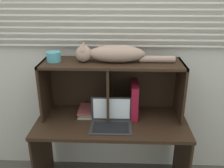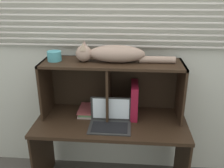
{
  "view_description": "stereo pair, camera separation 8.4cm",
  "coord_description": "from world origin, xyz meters",
  "px_view_note": "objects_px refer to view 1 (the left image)",
  "views": [
    {
      "loc": [
        0.08,
        -1.71,
        1.83
      ],
      "look_at": [
        0.0,
        0.32,
        1.02
      ],
      "focal_mm": 40.13,
      "sensor_mm": 36.0,
      "label": 1
    },
    {
      "loc": [
        0.16,
        -1.71,
        1.83
      ],
      "look_at": [
        0.0,
        0.32,
        1.02
      ],
      "focal_mm": 40.13,
      "sensor_mm": 36.0,
      "label": 2
    }
  ],
  "objects_px": {
    "cat": "(113,54)",
    "binder_upright": "(134,100)",
    "book_stack": "(90,111)",
    "laptop": "(111,120)",
    "small_basket": "(54,57)"
  },
  "relations": [
    {
      "from": "binder_upright",
      "to": "book_stack",
      "type": "xyz_separation_m",
      "value": [
        -0.4,
        0.01,
        -0.13
      ]
    },
    {
      "from": "cat",
      "to": "binder_upright",
      "type": "bearing_deg",
      "value": -0.0
    },
    {
      "from": "laptop",
      "to": "small_basket",
      "type": "xyz_separation_m",
      "value": [
        -0.5,
        0.19,
        0.5
      ]
    },
    {
      "from": "cat",
      "to": "laptop",
      "type": "relative_size",
      "value": 2.38
    },
    {
      "from": "cat",
      "to": "laptop",
      "type": "height_order",
      "value": "cat"
    },
    {
      "from": "laptop",
      "to": "small_basket",
      "type": "bearing_deg",
      "value": 159.05
    },
    {
      "from": "laptop",
      "to": "book_stack",
      "type": "relative_size",
      "value": 1.47
    },
    {
      "from": "cat",
      "to": "book_stack",
      "type": "xyz_separation_m",
      "value": [
        -0.21,
        0.01,
        -0.55
      ]
    },
    {
      "from": "book_stack",
      "to": "cat",
      "type": "bearing_deg",
      "value": -1.61
    },
    {
      "from": "laptop",
      "to": "binder_upright",
      "type": "distance_m",
      "value": 0.3
    },
    {
      "from": "cat",
      "to": "small_basket",
      "type": "height_order",
      "value": "cat"
    },
    {
      "from": "laptop",
      "to": "book_stack",
      "type": "xyz_separation_m",
      "value": [
        -0.2,
        0.2,
        -0.02
      ]
    },
    {
      "from": "book_stack",
      "to": "small_basket",
      "type": "bearing_deg",
      "value": -178.86
    },
    {
      "from": "laptop",
      "to": "book_stack",
      "type": "bearing_deg",
      "value": 136.12
    },
    {
      "from": "binder_upright",
      "to": "book_stack",
      "type": "height_order",
      "value": "binder_upright"
    }
  ]
}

